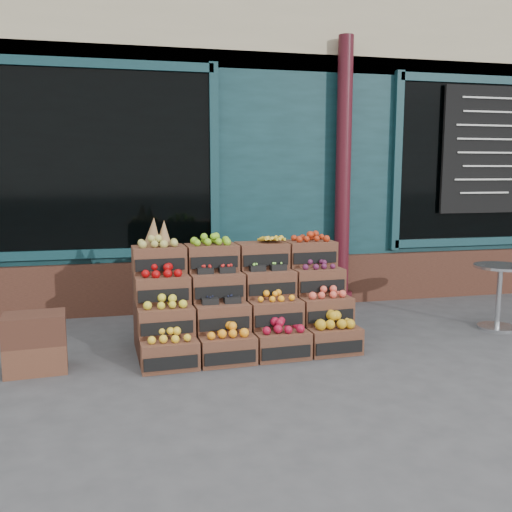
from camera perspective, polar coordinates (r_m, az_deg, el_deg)
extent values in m
plane|color=#3E3E40|center=(4.94, 4.23, -10.92)|extent=(60.00, 60.00, 0.00)
cube|color=#103237|center=(9.77, -5.13, 12.95)|extent=(12.00, 6.00, 4.80)
cube|color=#103237|center=(6.83, -1.40, 7.34)|extent=(12.00, 0.12, 3.00)
cube|color=#42241A|center=(6.89, -1.24, -2.69)|extent=(12.00, 0.18, 0.60)
cube|color=black|center=(6.61, -15.14, 9.18)|extent=(2.40, 0.06, 2.00)
cube|color=black|center=(8.07, 21.81, 8.70)|extent=(2.40, 0.06, 2.00)
cylinder|color=#420F18|center=(6.99, 8.71, 8.10)|extent=(0.18, 0.18, 3.20)
cube|color=black|center=(8.01, 22.20, 9.76)|extent=(1.30, 0.04, 1.60)
cube|color=brown|center=(4.91, -8.68, -9.64)|extent=(0.49, 0.35, 0.24)
cube|color=black|center=(4.75, -8.40, -10.56)|extent=(0.44, 0.03, 0.11)
cube|color=gold|center=(4.86, -8.73, -7.88)|extent=(0.39, 0.27, 0.08)
cube|color=brown|center=(4.99, -2.97, -9.25)|extent=(0.49, 0.35, 0.24)
cube|color=black|center=(4.83, -2.49, -10.13)|extent=(0.44, 0.03, 0.11)
cube|color=orange|center=(4.94, -2.98, -7.47)|extent=(0.39, 0.27, 0.08)
cube|color=brown|center=(5.12, 2.50, -8.79)|extent=(0.49, 0.35, 0.24)
cube|color=black|center=(4.96, 3.15, -9.63)|extent=(0.44, 0.03, 0.11)
cube|color=maroon|center=(5.07, 2.51, -7.01)|extent=(0.39, 0.27, 0.09)
cube|color=brown|center=(5.29, 7.64, -8.28)|extent=(0.49, 0.35, 0.24)
cube|color=black|center=(5.14, 8.43, -9.07)|extent=(0.44, 0.03, 0.11)
cube|color=#C08E18|center=(5.24, 7.68, -6.45)|extent=(0.39, 0.27, 0.11)
cube|color=brown|center=(5.03, -9.04, -6.36)|extent=(0.49, 0.35, 0.24)
cube|color=black|center=(4.87, -8.78, -7.15)|extent=(0.44, 0.03, 0.11)
cube|color=gold|center=(4.99, -9.08, -4.60)|extent=(0.39, 0.27, 0.08)
cube|color=brown|center=(5.11, -3.50, -6.04)|extent=(0.49, 0.35, 0.24)
cube|color=black|center=(4.95, -3.06, -6.80)|extent=(0.44, 0.03, 0.11)
cube|color=black|center=(5.08, -3.51, -4.59)|extent=(0.39, 0.27, 0.03)
cube|color=brown|center=(5.24, 1.82, -5.67)|extent=(0.49, 0.35, 0.24)
cube|color=black|center=(5.08, 2.42, -6.40)|extent=(0.44, 0.03, 0.11)
cube|color=orange|center=(5.20, 1.82, -4.06)|extent=(0.39, 0.27, 0.06)
cube|color=brown|center=(5.40, 6.84, -5.28)|extent=(0.49, 0.35, 0.24)
cube|color=black|center=(5.25, 7.58, -5.97)|extent=(0.44, 0.03, 0.11)
cube|color=#E3533E|center=(5.37, 6.87, -3.65)|extent=(0.39, 0.27, 0.08)
cube|color=brown|center=(5.17, -9.38, -3.25)|extent=(0.49, 0.35, 0.24)
cube|color=black|center=(5.01, -9.13, -3.92)|extent=(0.44, 0.03, 0.11)
cube|color=#990607|center=(5.14, -9.42, -1.52)|extent=(0.39, 0.27, 0.08)
cube|color=brown|center=(5.25, -4.00, -2.99)|extent=(0.49, 0.35, 0.24)
cube|color=black|center=(5.09, -3.59, -3.63)|extent=(0.44, 0.03, 0.11)
cube|color=red|center=(5.22, -4.02, -1.53)|extent=(0.39, 0.27, 0.03)
cube|color=brown|center=(5.37, 1.17, -2.70)|extent=(0.49, 0.35, 0.24)
cube|color=black|center=(5.21, 1.74, -3.32)|extent=(0.44, 0.03, 0.11)
cube|color=#82D347|center=(5.35, 1.18, -1.31)|extent=(0.39, 0.27, 0.03)
cube|color=brown|center=(5.53, 6.08, -2.41)|extent=(0.49, 0.35, 0.24)
cube|color=black|center=(5.38, 6.77, -3.00)|extent=(0.44, 0.03, 0.11)
cube|color=#51183A|center=(5.51, 6.10, -0.89)|extent=(0.39, 0.27, 0.06)
cube|color=brown|center=(5.33, -9.69, -0.32)|extent=(0.49, 0.35, 0.24)
cube|color=black|center=(5.16, -9.47, -0.87)|extent=(0.44, 0.03, 0.11)
cube|color=tan|center=(5.31, -9.73, 1.38)|extent=(0.39, 0.27, 0.08)
cube|color=brown|center=(5.40, -4.47, -0.10)|extent=(0.49, 0.35, 0.24)
cube|color=black|center=(5.24, -4.08, -0.63)|extent=(0.44, 0.03, 0.11)
cube|color=#76B41E|center=(5.38, -4.49, 1.58)|extent=(0.39, 0.27, 0.08)
cube|color=brown|center=(5.52, 0.57, 0.11)|extent=(0.49, 0.35, 0.24)
cube|color=black|center=(5.36, 1.10, -0.40)|extent=(0.44, 0.03, 0.11)
cube|color=gold|center=(5.50, 0.57, 1.72)|extent=(0.39, 0.27, 0.07)
cube|color=brown|center=(5.68, 5.35, 0.31)|extent=(0.49, 0.35, 0.24)
cube|color=black|center=(5.52, 6.01, -0.18)|extent=(0.44, 0.03, 0.11)
cube|color=#AB2B10|center=(5.66, 5.38, 1.86)|extent=(0.39, 0.27, 0.07)
cube|color=#42241A|center=(5.23, -0.80, -8.39)|extent=(1.97, 0.42, 0.24)
cube|color=#42241A|center=(5.39, -1.37, -6.57)|extent=(1.97, 0.42, 0.48)
cube|color=#42241A|center=(5.55, -1.90, -4.86)|extent=(1.97, 0.42, 0.71)
cone|color=olive|center=(5.29, -10.25, 2.41)|extent=(0.16, 0.16, 0.27)
cone|color=olive|center=(5.34, -9.19, 2.29)|extent=(0.15, 0.15, 0.24)
cube|color=brown|center=(5.09, -21.14, -9.42)|extent=(0.51, 0.38, 0.24)
cube|color=#42241A|center=(5.02, -21.29, -6.77)|extent=(0.51, 0.38, 0.24)
cylinder|color=silver|center=(6.54, 22.93, -6.56)|extent=(0.39, 0.39, 0.03)
cylinder|color=silver|center=(6.47, 23.09, -3.85)|extent=(0.05, 0.05, 0.64)
cylinder|color=silver|center=(6.41, 23.27, -0.96)|extent=(0.54, 0.54, 0.03)
imported|color=#13451B|center=(7.46, -14.64, 3.26)|extent=(0.84, 0.69, 1.98)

